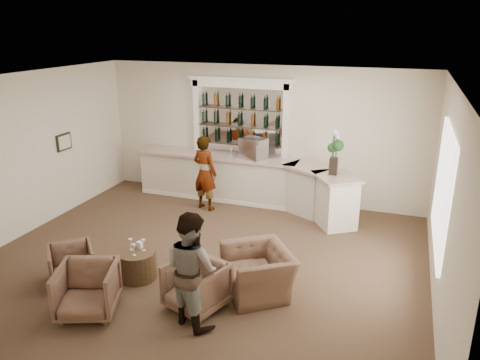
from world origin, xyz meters
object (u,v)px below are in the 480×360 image
object	(u,v)px
guest	(191,269)
armchair_left	(71,265)
cocktail_table	(137,265)
flower_vase	(335,149)
sommelier	(205,173)
bar_counter	(247,181)
espresso_machine	(253,149)
armchair_far	(258,272)
armchair_right	(196,286)
armchair_center	(87,290)

from	to	relation	value
guest	armchair_left	bearing A→B (deg)	18.56
cocktail_table	guest	distance (m)	1.77
flower_vase	armchair_left	bearing A→B (deg)	-133.25
sommelier	guest	distance (m)	4.48
bar_counter	espresso_machine	size ratio (longest dim) A/B	10.23
bar_counter	armchair_far	bearing A→B (deg)	-68.75
guest	armchair_right	bearing A→B (deg)	-48.62
armchair_left	espresso_machine	bearing A→B (deg)	26.85
cocktail_table	espresso_machine	xyz separation A→B (m)	(0.77, 4.07, 1.14)
armchair_far	flower_vase	world-z (taller)	flower_vase
bar_counter	flower_vase	bearing A→B (deg)	-14.60
guest	armchair_left	world-z (taller)	guest
armchair_left	flower_vase	xyz separation A→B (m)	(3.73, 3.97, 1.36)
sommelier	armchair_right	world-z (taller)	sommelier
sommelier	armchair_left	size ratio (longest dim) A/B	2.45
guest	armchair_far	world-z (taller)	guest
armchair_right	armchair_far	size ratio (longest dim) A/B	0.73
armchair_left	flower_vase	world-z (taller)	flower_vase
bar_counter	flower_vase	size ratio (longest dim) A/B	5.83
bar_counter	armchair_far	world-z (taller)	bar_counter
bar_counter	sommelier	xyz separation A→B (m)	(-0.83, -0.66, 0.32)
armchair_left	flower_vase	size ratio (longest dim) A/B	0.74
cocktail_table	armchair_far	world-z (taller)	armchair_far
espresso_machine	armchair_right	bearing A→B (deg)	-61.49
armchair_center	flower_vase	size ratio (longest dim) A/B	0.89
bar_counter	espresso_machine	distance (m)	0.82
sommelier	cocktail_table	bearing A→B (deg)	109.94
armchair_far	espresso_machine	distance (m)	4.15
sommelier	armchair_right	size ratio (longest dim) A/B	2.15
guest	espresso_machine	distance (m)	4.96
bar_counter	espresso_machine	xyz separation A→B (m)	(0.13, 0.05, 0.81)
guest	espresso_machine	size ratio (longest dim) A/B	3.12
bar_counter	cocktail_table	xyz separation A→B (m)	(-0.64, -4.02, -0.32)
armchair_center	armchair_far	size ratio (longest dim) A/B	0.76
armchair_left	armchair_center	world-z (taller)	armchair_center
armchair_center	cocktail_table	bearing A→B (deg)	62.03
armchair_far	flower_vase	xyz separation A→B (m)	(0.66, 3.20, 1.32)
cocktail_table	armchair_far	size ratio (longest dim) A/B	0.57
armchair_far	guest	bearing A→B (deg)	-68.10
cocktail_table	armchair_far	distance (m)	2.12
bar_counter	armchair_far	distance (m)	4.03
armchair_right	flower_vase	bearing A→B (deg)	89.62
guest	armchair_right	world-z (taller)	guest
espresso_machine	flower_vase	world-z (taller)	flower_vase
cocktail_table	espresso_machine	distance (m)	4.29
armchair_left	espresso_machine	xyz separation A→B (m)	(1.74, 4.57, 1.05)
armchair_far	espresso_machine	bearing A→B (deg)	162.56
armchair_center	flower_vase	world-z (taller)	flower_vase
armchair_far	espresso_machine	size ratio (longest dim) A/B	2.05
armchair_right	flower_vase	distance (m)	4.39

